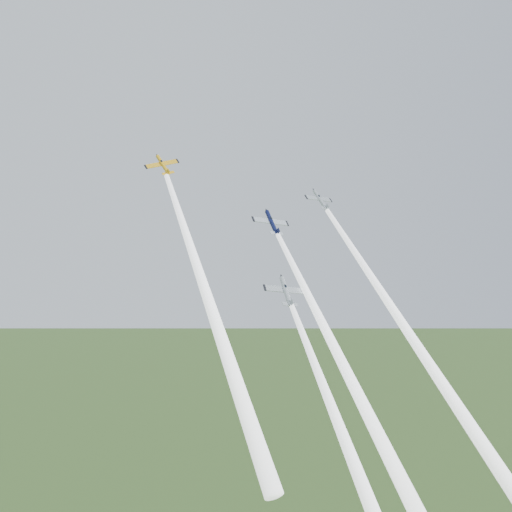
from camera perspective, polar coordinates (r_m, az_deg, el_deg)
name	(u,v)px	position (r m, az deg, el deg)	size (l,w,h in m)	color
plane_yellow	(163,165)	(126.15, -8.27, 8.02)	(6.95, 6.90, 1.09)	#EBAA14
smoke_trail_yellow	(210,306)	(102.91, -4.09, -4.43)	(2.68, 2.68, 63.43)	white
plane_navy	(272,223)	(128.87, 1.41, 2.98)	(8.44, 8.38, 1.32)	#0D133B
smoke_trail_navy	(341,360)	(111.31, 7.53, -9.14)	(2.68, 2.68, 60.21)	white
plane_silver_right	(320,200)	(134.73, 5.72, 5.01)	(7.18, 7.13, 1.13)	#A8B0B6
smoke_trail_silver_right	(417,346)	(117.41, 14.14, -7.77)	(2.68, 2.68, 68.98)	white
plane_silver_low	(286,291)	(116.54, 2.68, -3.16)	(8.51, 8.44, 1.33)	#AAB2B8
smoke_trail_silver_low	(344,438)	(102.68, 7.82, -15.75)	(2.68, 2.68, 52.26)	white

